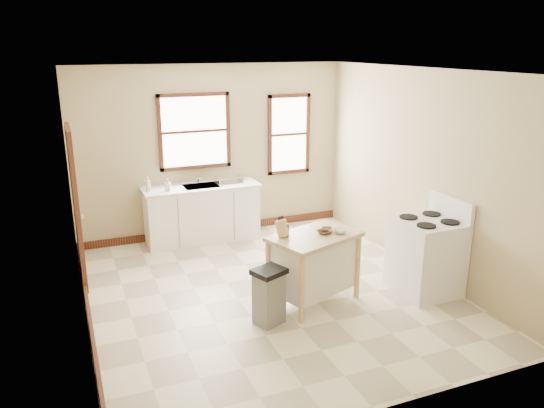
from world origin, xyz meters
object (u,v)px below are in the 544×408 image
at_px(bowl_a, 324,232).
at_px(kitchen_island, 314,268).
at_px(bowl_c, 340,231).
at_px(bowl_b, 327,230).
at_px(dish_rack, 229,180).
at_px(gas_stove, 427,246).
at_px(trash_bin, 269,296).
at_px(soap_bottle_a, 148,184).
at_px(soap_bottle_b, 168,185).
at_px(knife_block, 282,229).
at_px(pepper_grinder, 287,230).

bearing_deg(bowl_a, kitchen_island, 178.04).
distance_m(kitchen_island, bowl_c, 0.57).
distance_m(bowl_a, bowl_b, 0.11).
bearing_deg(kitchen_island, bowl_c, -30.44).
height_order(dish_rack, kitchen_island, dish_rack).
bearing_deg(gas_stove, bowl_b, 164.74).
relative_size(dish_rack, trash_bin, 0.62).
xyz_separation_m(soap_bottle_a, bowl_b, (1.76, -2.55, -0.13)).
distance_m(soap_bottle_a, bowl_b, 3.10).
relative_size(dish_rack, bowl_c, 2.60).
distance_m(soap_bottle_b, knife_block, 2.60).
distance_m(pepper_grinder, bowl_a, 0.45).
distance_m(soap_bottle_b, trash_bin, 2.97).
distance_m(pepper_grinder, trash_bin, 0.84).
height_order(kitchen_island, bowl_b, bowl_b).
distance_m(dish_rack, pepper_grinder, 2.52).
height_order(kitchen_island, bowl_c, bowl_c).
bearing_deg(bowl_c, bowl_a, 162.94).
bearing_deg(kitchen_island, pepper_grinder, 144.36).
relative_size(soap_bottle_a, soap_bottle_b, 1.21).
bearing_deg(dish_rack, soap_bottle_a, 174.91).
relative_size(kitchen_island, knife_block, 5.38).
bearing_deg(kitchen_island, bowl_a, -21.01).
xyz_separation_m(kitchen_island, pepper_grinder, (-0.32, 0.09, 0.51)).
bearing_deg(trash_bin, bowl_b, -0.34).
bearing_deg(kitchen_island, soap_bottle_a, 101.65).
height_order(soap_bottle_a, bowl_b, soap_bottle_a).
height_order(soap_bottle_b, dish_rack, soap_bottle_b).
distance_m(dish_rack, kitchen_island, 2.68).
distance_m(soap_bottle_b, bowl_b, 2.88).
xyz_separation_m(dish_rack, knife_block, (-0.14, -2.53, 0.01)).
distance_m(kitchen_island, pepper_grinder, 0.61).
height_order(knife_block, bowl_c, knife_block).
height_order(kitchen_island, knife_block, knife_block).
xyz_separation_m(knife_block, bowl_b, (0.60, -0.02, -0.08)).
bearing_deg(bowl_b, bowl_c, -48.29).
height_order(dish_rack, bowl_c, dish_rack).
xyz_separation_m(soap_bottle_a, gas_stove, (3.01, -2.89, -0.41)).
relative_size(kitchen_island, pepper_grinder, 7.17).
bearing_deg(bowl_a, pepper_grinder, 167.36).
bearing_deg(trash_bin, bowl_c, -8.80).
height_order(soap_bottle_a, pepper_grinder, soap_bottle_a).
height_order(bowl_b, gas_stove, gas_stove).
relative_size(soap_bottle_b, gas_stove, 0.15).
xyz_separation_m(knife_block, bowl_c, (0.71, -0.15, -0.07)).
xyz_separation_m(soap_bottle_b, bowl_a, (1.39, -2.54, -0.11)).
relative_size(bowl_a, trash_bin, 0.24).
distance_m(bowl_a, bowl_c, 0.20).
xyz_separation_m(bowl_a, gas_stove, (1.34, -0.28, -0.28)).
bearing_deg(gas_stove, pepper_grinder, 168.05).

